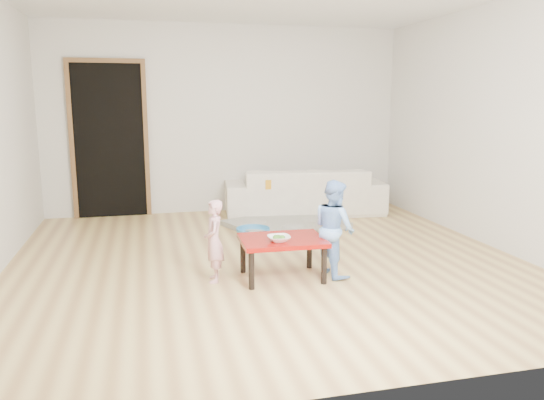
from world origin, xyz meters
name	(u,v)px	position (x,y,z in m)	size (l,w,h in m)	color
floor	(267,260)	(0.00, 0.00, 0.00)	(5.00, 5.00, 0.01)	#AB8049
back_wall	(227,120)	(0.00, 2.50, 1.30)	(5.00, 0.02, 2.60)	silver
right_wall	(495,126)	(2.50, 0.00, 1.30)	(0.02, 5.00, 2.60)	silver
doorway	(110,141)	(-1.60, 2.48, 1.02)	(1.02, 0.08, 2.11)	brown
sofa	(304,191)	(1.01, 2.05, 0.32)	(2.20, 0.86, 0.64)	beige
cushion	(277,182)	(0.58, 1.91, 0.48)	(0.47, 0.42, 0.13)	orange
red_table	(282,258)	(0.01, -0.56, 0.19)	(0.74, 0.56, 0.37)	maroon
bowl	(279,239)	(-0.05, -0.65, 0.39)	(0.20, 0.20, 0.05)	white
broccoli	(279,238)	(-0.05, -0.65, 0.40)	(0.12, 0.12, 0.06)	#2D5919
child_pink	(214,241)	(-0.59, -0.49, 0.36)	(0.27, 0.17, 0.73)	#D3606F
child_blue	(334,228)	(0.49, -0.58, 0.44)	(0.43, 0.33, 0.88)	#6A95F5
basin	(253,233)	(0.03, 0.85, 0.06)	(0.39, 0.39, 0.12)	#3284C0
blanket	(286,224)	(0.55, 1.31, 0.03)	(1.29, 1.08, 0.06)	#A19F8E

